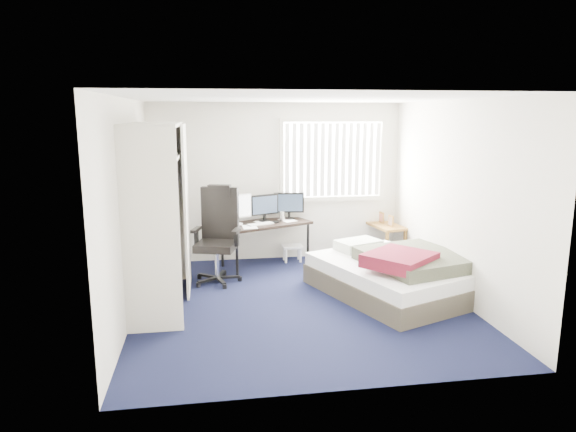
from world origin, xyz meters
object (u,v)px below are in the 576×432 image
(desk, at_px, (265,220))
(office_chair, at_px, (218,245))
(nightstand, at_px, (385,228))
(bed, at_px, (395,274))

(desk, bearing_deg, office_chair, -137.29)
(office_chair, distance_m, nightstand, 2.83)
(desk, distance_m, nightstand, 2.00)
(desk, height_order, bed, desk)
(desk, relative_size, nightstand, 1.74)
(office_chair, relative_size, nightstand, 1.56)
(bed, bearing_deg, office_chair, 157.14)
(desk, distance_m, bed, 2.27)
(desk, distance_m, office_chair, 1.03)
(office_chair, bearing_deg, nightstand, 15.90)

